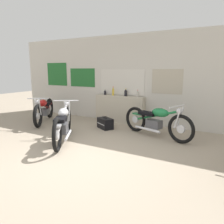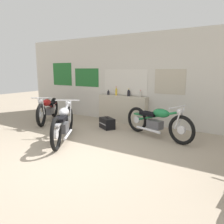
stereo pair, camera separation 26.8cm
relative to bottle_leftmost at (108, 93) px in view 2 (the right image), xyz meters
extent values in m
plane|color=gray|center=(1.28, -3.05, -0.95)|extent=(24.00, 24.00, 0.00)
cube|color=beige|center=(1.28, 0.17, 0.45)|extent=(10.00, 0.06, 2.80)
cube|color=silver|center=(0.56, 0.13, 0.36)|extent=(1.51, 0.01, 0.76)
cube|color=beige|center=(0.56, 0.13, 0.36)|extent=(1.57, 0.01, 0.82)
cube|color=#B2A893|center=(2.04, 0.13, 0.42)|extent=(0.90, 0.01, 0.72)
cube|color=#23662D|center=(-1.03, 0.13, 0.47)|extent=(1.07, 0.01, 0.65)
cube|color=#23662D|center=(-2.24, 0.13, 0.58)|extent=(0.96, 0.01, 0.85)
cube|color=#B7AD99|center=(0.56, -0.01, -0.51)|extent=(1.68, 0.28, 0.88)
cylinder|color=black|center=(0.00, 0.00, -0.01)|extent=(0.08, 0.08, 0.12)
cone|color=black|center=(0.00, 0.00, 0.06)|extent=(0.07, 0.07, 0.03)
cylinder|color=black|center=(0.00, 0.00, 0.08)|extent=(0.03, 0.03, 0.01)
cylinder|color=gold|center=(0.32, -0.02, 0.03)|extent=(0.06, 0.06, 0.21)
cone|color=gold|center=(0.32, -0.02, 0.16)|extent=(0.05, 0.05, 0.06)
cylinder|color=red|center=(0.32, -0.02, 0.20)|extent=(0.03, 0.03, 0.02)
cylinder|color=black|center=(0.76, 0.02, 0.01)|extent=(0.09, 0.09, 0.17)
cone|color=black|center=(0.76, 0.02, 0.12)|extent=(0.08, 0.08, 0.05)
cylinder|color=gold|center=(0.76, 0.02, 0.15)|extent=(0.04, 0.04, 0.02)
cylinder|color=#B7B2A8|center=(1.16, 0.03, 0.00)|extent=(0.06, 0.06, 0.15)
cone|color=#B7B2A8|center=(1.16, 0.03, 0.10)|extent=(0.05, 0.05, 0.04)
cylinder|color=red|center=(1.16, 0.03, 0.13)|extent=(0.02, 0.02, 0.02)
torus|color=black|center=(-0.08, -1.83, -0.59)|extent=(0.45, 0.66, 0.73)
cylinder|color=silver|center=(-0.08, -1.83, -0.59)|extent=(0.16, 0.21, 0.21)
torus|color=black|center=(0.63, -2.98, -0.59)|extent=(0.45, 0.66, 0.73)
cylinder|color=silver|center=(0.63, -2.98, -0.59)|extent=(0.16, 0.21, 0.21)
cube|color=#4C4C51|center=(0.31, -2.46, -0.60)|extent=(0.39, 0.44, 0.23)
cylinder|color=#B2B2B7|center=(0.31, -2.46, -0.38)|extent=(0.70, 1.08, 0.47)
ellipsoid|color=#B2B2B7|center=(0.22, -2.31, -0.27)|extent=(0.45, 0.52, 0.22)
cube|color=black|center=(0.42, -2.63, -0.35)|extent=(0.45, 0.52, 0.08)
cube|color=#B2B2B7|center=(0.59, -2.91, -0.41)|extent=(0.26, 0.30, 0.04)
cylinder|color=silver|center=(-0.09, -1.92, -0.31)|extent=(0.12, 0.16, 0.54)
cylinder|color=silver|center=(0.01, -1.86, -0.31)|extent=(0.12, 0.16, 0.54)
cylinder|color=silver|center=(-0.01, -1.94, -0.03)|extent=(0.56, 0.36, 0.03)
sphere|color=silver|center=(-0.04, -1.89, -0.13)|extent=(0.13, 0.13, 0.13)
cylinder|color=silver|center=(0.48, -2.47, -0.75)|extent=(0.45, 0.67, 0.06)
torus|color=black|center=(2.78, -1.17, -0.60)|extent=(0.69, 0.29, 0.69)
cylinder|color=silver|center=(2.78, -1.17, -0.60)|extent=(0.20, 0.11, 0.19)
torus|color=black|center=(1.44, -0.74, -0.60)|extent=(0.69, 0.29, 0.69)
cylinder|color=silver|center=(1.44, -0.74, -0.60)|extent=(0.20, 0.11, 0.19)
cube|color=#4C4C51|center=(2.04, -0.93, -0.62)|extent=(0.44, 0.33, 0.21)
cylinder|color=#196B38|center=(2.04, -0.93, -0.41)|extent=(1.23, 0.44, 0.44)
ellipsoid|color=#196B38|center=(2.22, -0.99, -0.30)|extent=(0.53, 0.37, 0.22)
cube|color=black|center=(1.84, -0.87, -0.38)|extent=(0.53, 0.37, 0.08)
cube|color=#196B38|center=(1.52, -0.77, -0.44)|extent=(0.31, 0.22, 0.04)
cylinder|color=silver|center=(2.73, -1.09, -0.34)|extent=(0.17, 0.09, 0.51)
cylinder|color=silver|center=(2.69, -1.20, -0.34)|extent=(0.17, 0.09, 0.51)
cylinder|color=silver|center=(2.64, -1.12, -0.09)|extent=(0.22, 0.62, 0.03)
sphere|color=silver|center=(2.70, -1.14, -0.19)|extent=(0.13, 0.13, 0.13)
cylinder|color=silver|center=(1.91, -1.04, -0.76)|extent=(0.75, 0.29, 0.06)
torus|color=black|center=(-1.25, -1.81, -0.60)|extent=(0.45, 0.65, 0.70)
cylinder|color=silver|center=(-1.25, -1.81, -0.60)|extent=(0.16, 0.20, 0.19)
torus|color=black|center=(-1.96, -0.62, -0.60)|extent=(0.45, 0.65, 0.70)
cylinder|color=silver|center=(-1.96, -0.62, -0.60)|extent=(0.16, 0.20, 0.19)
cube|color=#4C4C51|center=(-1.64, -1.15, -0.62)|extent=(0.39, 0.44, 0.21)
cylinder|color=#B21919|center=(-1.64, -1.15, -0.41)|extent=(0.70, 1.11, 0.43)
ellipsoid|color=#B21919|center=(-1.55, -1.31, -0.30)|extent=(0.45, 0.53, 0.22)
cube|color=black|center=(-1.75, -0.98, -0.38)|extent=(0.45, 0.53, 0.08)
cube|color=#B21919|center=(-1.92, -0.69, -0.44)|extent=(0.26, 0.31, 0.04)
cylinder|color=silver|center=(-1.23, -1.72, -0.35)|extent=(0.12, 0.16, 0.50)
cylinder|color=silver|center=(-1.34, -1.78, -0.35)|extent=(0.12, 0.16, 0.50)
cylinder|color=silver|center=(-1.32, -1.69, -0.09)|extent=(0.57, 0.36, 0.03)
sphere|color=silver|center=(-1.29, -1.74, -0.19)|extent=(0.13, 0.13, 0.13)
cylinder|color=silver|center=(-1.81, -1.14, -0.76)|extent=(0.45, 0.68, 0.06)
cube|color=black|center=(0.55, -0.91, -0.80)|extent=(0.59, 0.51, 0.31)
cube|color=silver|center=(0.47, -1.04, -0.80)|extent=(0.37, 0.22, 0.02)
cube|color=black|center=(0.55, -0.91, -0.63)|extent=(0.16, 0.11, 0.02)
camera|label=1|loc=(3.80, -6.23, 0.76)|focal=35.00mm
camera|label=2|loc=(4.03, -6.10, 0.76)|focal=35.00mm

